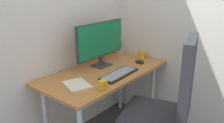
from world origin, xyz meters
name	(u,v)px	position (x,y,z in m)	size (l,w,h in m)	color
desk	(105,79)	(0.00, 0.00, 0.62)	(1.28, 0.63, 0.70)	#B27038
office_chair	(166,106)	(-0.01, -0.64, 0.56)	(0.61, 0.62, 1.13)	black
monitor	(101,41)	(0.09, 0.13, 0.95)	(0.63, 0.14, 0.44)	#333338
keyboard	(119,74)	(0.00, -0.17, 0.71)	(0.43, 0.17, 0.02)	black
mouse	(140,62)	(0.40, -0.13, 0.72)	(0.06, 0.10, 0.03)	black
pen_holder	(120,50)	(0.53, 0.22, 0.75)	(0.08, 0.08, 0.17)	#B2B5BA
notebook	(77,85)	(-0.40, -0.05, 0.71)	(0.17, 0.23, 0.02)	beige
coffee_mug	(142,54)	(0.56, -0.05, 0.74)	(0.11, 0.07, 0.08)	orange
desk_clamp_accessory	(103,85)	(-0.32, -0.26, 0.74)	(0.05, 0.05, 0.08)	orange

